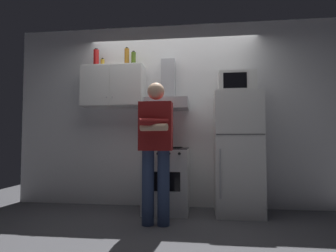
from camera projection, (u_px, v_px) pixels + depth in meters
The scene contains 12 objects.
ground_plane at pixel (168, 217), 3.46m from camera, with size 7.00×7.00×0.00m, color #4C4C51.
back_wall_tiled at pixel (173, 115), 4.12m from camera, with size 4.80×0.10×2.70m, color white.
upper_cabinet at pixel (114, 87), 4.02m from camera, with size 0.90×0.37×0.60m.
stove_oven at pixel (167, 179), 3.73m from camera, with size 0.60×0.62×0.87m.
range_hood at pixel (168, 96), 3.92m from camera, with size 0.60×0.44×0.75m.
refrigerator at pixel (237, 153), 3.64m from camera, with size 0.60×0.62×1.60m.
microwave at pixel (236, 83), 3.71m from camera, with size 0.48×0.37×0.28m.
person_standing at pixel (156, 146), 3.16m from camera, with size 0.38×0.33×1.64m.
bottle_spice_jar at pixel (103, 63), 4.08m from camera, with size 0.06×0.06×0.14m.
bottle_olive_oil at pixel (134, 59), 4.03m from camera, with size 0.07×0.07×0.23m.
bottle_liquor_amber at pixel (127, 58), 4.06m from camera, with size 0.07×0.07×0.29m.
bottle_soda_red at pixel (96, 58), 4.06m from camera, with size 0.08×0.08×0.28m.
Camera 1 is at (0.42, -3.49, 0.97)m, focal length 29.35 mm.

